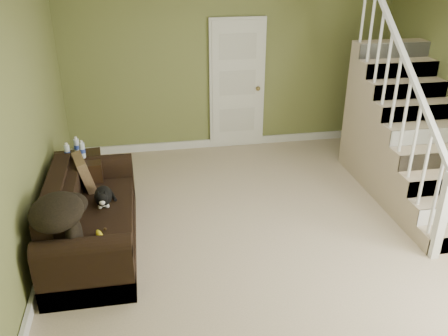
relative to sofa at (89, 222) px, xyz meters
name	(u,v)px	position (x,y,z in m)	size (l,w,h in m)	color
floor	(275,238)	(2.01, -0.20, -0.30)	(5.00, 5.50, 0.01)	tan
wall_back	(230,66)	(2.01, 2.55, 1.00)	(5.00, 0.04, 2.60)	olive
wall_front	(438,330)	(2.01, -2.95, 1.00)	(5.00, 0.04, 2.60)	olive
wall_left	(19,147)	(-0.49, -0.20, 1.00)	(0.04, 5.50, 2.60)	olive
baseboard_back	(230,142)	(2.01, 2.52, -0.24)	(5.00, 0.04, 0.12)	white
baseboard_left	(45,257)	(-0.46, -0.20, -0.24)	(0.04, 5.50, 0.12)	white
door	(237,85)	(2.11, 2.50, 0.70)	(0.86, 0.12, 2.02)	white
staircase	(404,141)	(4.01, 0.76, 0.34)	(1.00, 2.51, 2.82)	tan
sofa	(89,222)	(0.00, 0.00, 0.00)	(0.86, 2.00, 0.79)	black
side_table	(81,182)	(-0.17, 0.91, 0.04)	(0.60, 0.60, 0.89)	black
cat	(103,197)	(0.17, 0.14, 0.22)	(0.24, 0.51, 0.25)	black
banana	(100,236)	(0.16, -0.53, 0.16)	(0.06, 0.21, 0.06)	#FFF51C
throw_pillow	(85,173)	(-0.05, 0.59, 0.30)	(0.10, 0.42, 0.42)	#442B1B
throw_blanket	(56,212)	(-0.17, -0.62, 0.52)	(0.47, 0.62, 0.26)	black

